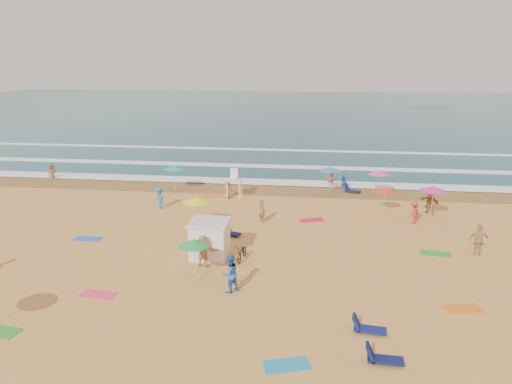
# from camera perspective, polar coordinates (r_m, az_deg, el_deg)

# --- Properties ---
(ground) EXTENTS (220.00, 220.00, 0.00)m
(ground) POSITION_cam_1_polar(r_m,az_deg,el_deg) (31.28, 0.76, -5.52)
(ground) COLOR gold
(ground) RESTS_ON ground
(ocean) EXTENTS (220.00, 140.00, 0.18)m
(ocean) POSITION_cam_1_polar(r_m,az_deg,el_deg) (113.70, 5.93, 9.23)
(ocean) COLOR #0C4756
(ocean) RESTS_ON ground
(wet_sand) EXTENTS (220.00, 220.00, 0.00)m
(wet_sand) POSITION_cam_1_polar(r_m,az_deg,el_deg) (43.16, 2.76, 0.21)
(wet_sand) COLOR olive
(wet_sand) RESTS_ON ground
(surf_foam) EXTENTS (200.00, 18.70, 0.05)m
(surf_foam) POSITION_cam_1_polar(r_m,az_deg,el_deg) (51.70, 3.61, 2.75)
(surf_foam) COLOR white
(surf_foam) RESTS_ON ground
(cabana) EXTENTS (2.00, 2.00, 2.00)m
(cabana) POSITION_cam_1_polar(r_m,az_deg,el_deg) (28.56, -5.30, -5.47)
(cabana) COLOR silver
(cabana) RESTS_ON ground
(cabana_roof) EXTENTS (2.20, 2.20, 0.12)m
(cabana_roof) POSITION_cam_1_polar(r_m,az_deg,el_deg) (28.21, -5.35, -3.45)
(cabana_roof) COLOR silver
(cabana_roof) RESTS_ON cabana
(bicycle) EXTENTS (0.75, 1.77, 0.91)m
(bicycle) POSITION_cam_1_polar(r_m,az_deg,el_deg) (28.13, -1.61, -6.92)
(bicycle) COLOR black
(bicycle) RESTS_ON ground
(lifeguard_stand) EXTENTS (1.20, 1.20, 2.10)m
(lifeguard_stand) POSITION_cam_1_polar(r_m,az_deg,el_deg) (40.43, -2.51, 0.74)
(lifeguard_stand) COLOR white
(lifeguard_stand) RESTS_ON ground
(beach_umbrellas) EXTENTS (59.63, 30.44, 0.80)m
(beach_umbrellas) POSITION_cam_1_polar(r_m,az_deg,el_deg) (30.92, 7.24, -1.73)
(beach_umbrellas) COLOR #2B79C3
(beach_umbrellas) RESTS_ON ground
(loungers) EXTENTS (48.16, 25.75, 0.34)m
(loungers) POSITION_cam_1_polar(r_m,az_deg,el_deg) (27.70, 12.04, -8.25)
(loungers) COLOR #0F1D4E
(loungers) RESTS_ON ground
(towels) EXTENTS (34.06, 24.08, 0.03)m
(towels) POSITION_cam_1_polar(r_m,az_deg,el_deg) (28.09, -0.68, -7.92)
(towels) COLOR red
(towels) RESTS_ON ground
(beachgoers) EXTENTS (48.75, 24.05, 2.14)m
(beachgoers) POSITION_cam_1_polar(r_m,az_deg,el_deg) (33.99, 1.07, -2.34)
(beachgoers) COLOR blue
(beachgoers) RESTS_ON ground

